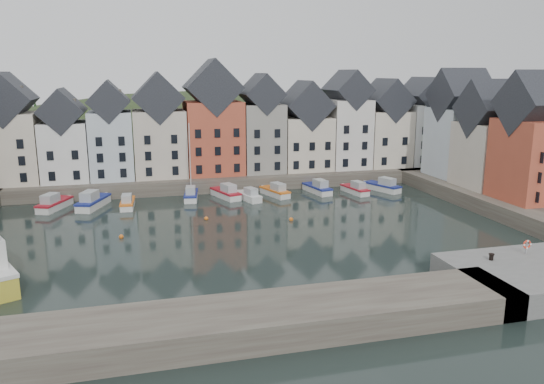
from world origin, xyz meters
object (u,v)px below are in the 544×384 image
object	(u,v)px
boat_a	(54,204)
boat_d	(191,195)
mooring_bollard	(491,257)
life_ring_post	(527,245)

from	to	relation	value
boat_a	boat_d	size ratio (longest dim) A/B	0.61
boat_d	mooring_bollard	size ratio (longest dim) A/B	19.60
boat_a	boat_d	distance (m)	18.17
boat_a	life_ring_post	bearing A→B (deg)	-16.09
boat_a	mooring_bollard	world-z (taller)	mooring_bollard
boat_d	life_ring_post	bearing A→B (deg)	-46.31
boat_a	boat_d	world-z (taller)	boat_d
boat_a	boat_d	xyz separation A→B (m)	(18.14, 1.01, -0.02)
boat_a	mooring_bollard	distance (m)	53.74
boat_a	life_ring_post	size ratio (longest dim) A/B	5.11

